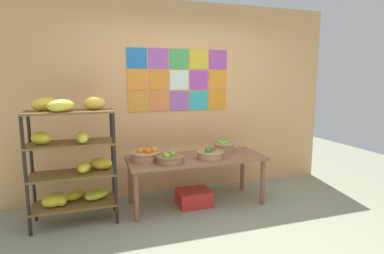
{
  "coord_description": "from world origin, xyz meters",
  "views": [
    {
      "loc": [
        -1.18,
        -2.43,
        1.64
      ],
      "look_at": [
        -0.02,
        1.11,
        1.04
      ],
      "focal_mm": 28.83,
      "sensor_mm": 36.0,
      "label": 1
    }
  ],
  "objects_px": {
    "fruit_basket_centre": "(210,154)",
    "fruit_basket_back_left": "(224,147)",
    "banana_shelf_unit": "(72,158)",
    "fruit_basket_right": "(170,158)",
    "fruit_basket_back_right": "(145,155)",
    "display_table": "(196,162)",
    "produce_crate_under_table": "(194,198)"
  },
  "relations": [
    {
      "from": "fruit_basket_centre",
      "to": "fruit_basket_back_left",
      "type": "height_order",
      "value": "fruit_basket_back_left"
    },
    {
      "from": "display_table",
      "to": "produce_crate_under_table",
      "type": "bearing_deg",
      "value": -149.26
    },
    {
      "from": "fruit_basket_back_right",
      "to": "banana_shelf_unit",
      "type": "bearing_deg",
      "value": -173.0
    },
    {
      "from": "banana_shelf_unit",
      "to": "fruit_basket_back_right",
      "type": "relative_size",
      "value": 3.83
    },
    {
      "from": "fruit_basket_back_right",
      "to": "fruit_basket_right",
      "type": "bearing_deg",
      "value": -38.19
    },
    {
      "from": "banana_shelf_unit",
      "to": "fruit_basket_right",
      "type": "height_order",
      "value": "banana_shelf_unit"
    },
    {
      "from": "display_table",
      "to": "fruit_basket_centre",
      "type": "distance_m",
      "value": 0.23
    },
    {
      "from": "fruit_basket_back_right",
      "to": "fruit_basket_right",
      "type": "xyz_separation_m",
      "value": [
        0.25,
        -0.2,
        -0.01
      ]
    },
    {
      "from": "display_table",
      "to": "fruit_basket_centre",
      "type": "height_order",
      "value": "fruit_basket_centre"
    },
    {
      "from": "banana_shelf_unit",
      "to": "fruit_basket_back_left",
      "type": "xyz_separation_m",
      "value": [
        1.92,
        0.18,
        -0.05
      ]
    },
    {
      "from": "display_table",
      "to": "fruit_basket_back_left",
      "type": "bearing_deg",
      "value": 14.84
    },
    {
      "from": "banana_shelf_unit",
      "to": "fruit_basket_back_left",
      "type": "distance_m",
      "value": 1.93
    },
    {
      "from": "display_table",
      "to": "fruit_basket_back_left",
      "type": "relative_size",
      "value": 6.02
    },
    {
      "from": "fruit_basket_right",
      "to": "display_table",
      "type": "bearing_deg",
      "value": 22.53
    },
    {
      "from": "fruit_basket_centre",
      "to": "produce_crate_under_table",
      "type": "bearing_deg",
      "value": 146.76
    },
    {
      "from": "banana_shelf_unit",
      "to": "fruit_basket_right",
      "type": "relative_size",
      "value": 4.05
    },
    {
      "from": "fruit_basket_right",
      "to": "fruit_basket_back_left",
      "type": "bearing_deg",
      "value": 18.55
    },
    {
      "from": "banana_shelf_unit",
      "to": "fruit_basket_back_left",
      "type": "height_order",
      "value": "banana_shelf_unit"
    },
    {
      "from": "banana_shelf_unit",
      "to": "display_table",
      "type": "height_order",
      "value": "banana_shelf_unit"
    },
    {
      "from": "fruit_basket_back_right",
      "to": "fruit_basket_right",
      "type": "height_order",
      "value": "fruit_basket_back_right"
    },
    {
      "from": "fruit_basket_centre",
      "to": "fruit_basket_right",
      "type": "relative_size",
      "value": 0.95
    },
    {
      "from": "fruit_basket_right",
      "to": "produce_crate_under_table",
      "type": "relative_size",
      "value": 0.84
    },
    {
      "from": "fruit_basket_back_left",
      "to": "display_table",
      "type": "bearing_deg",
      "value": -165.16
    },
    {
      "from": "fruit_basket_back_right",
      "to": "fruit_basket_right",
      "type": "distance_m",
      "value": 0.32
    },
    {
      "from": "display_table",
      "to": "fruit_basket_right",
      "type": "relative_size",
      "value": 4.94
    },
    {
      "from": "banana_shelf_unit",
      "to": "produce_crate_under_table",
      "type": "relative_size",
      "value": 3.41
    },
    {
      "from": "fruit_basket_centre",
      "to": "fruit_basket_back_right",
      "type": "xyz_separation_m",
      "value": [
        -0.78,
        0.18,
        0.01
      ]
    },
    {
      "from": "display_table",
      "to": "fruit_basket_right",
      "type": "height_order",
      "value": "fruit_basket_right"
    },
    {
      "from": "display_table",
      "to": "fruit_basket_back_right",
      "type": "height_order",
      "value": "fruit_basket_back_right"
    },
    {
      "from": "banana_shelf_unit",
      "to": "produce_crate_under_table",
      "type": "xyz_separation_m",
      "value": [
        1.44,
        0.04,
        -0.66
      ]
    },
    {
      "from": "display_table",
      "to": "fruit_basket_centre",
      "type": "bearing_deg",
      "value": -46.43
    },
    {
      "from": "fruit_basket_back_right",
      "to": "fruit_basket_back_left",
      "type": "bearing_deg",
      "value": 4.19
    }
  ]
}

